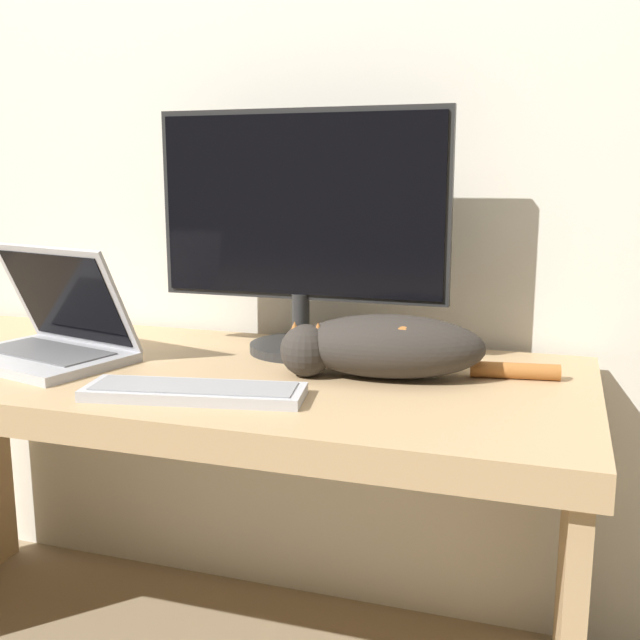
{
  "coord_description": "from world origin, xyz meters",
  "views": [
    {
      "loc": [
        0.73,
        -1.02,
        1.11
      ],
      "look_at": [
        0.3,
        0.31,
        0.83
      ],
      "focal_mm": 42.0,
      "sensor_mm": 36.0,
      "label": 1
    }
  ],
  "objects": [
    {
      "name": "wall_back",
      "position": [
        0.0,
        0.75,
        1.3
      ],
      "size": [
        6.4,
        0.06,
        2.6
      ],
      "color": "silver",
      "rests_on": "ground_plane"
    },
    {
      "name": "desk",
      "position": [
        0.0,
        0.34,
        0.57
      ],
      "size": [
        1.63,
        0.69,
        0.71
      ],
      "color": "tan",
      "rests_on": "ground_plane"
    },
    {
      "name": "monitor",
      "position": [
        0.18,
        0.54,
        1.0
      ],
      "size": [
        0.66,
        0.23,
        0.53
      ],
      "color": "#282828",
      "rests_on": "desk"
    },
    {
      "name": "laptop",
      "position": [
        -0.31,
        0.29,
        0.76
      ],
      "size": [
        0.4,
        0.33,
        0.25
      ],
      "rotation": [
        0.0,
        0.0,
        -0.26
      ],
      "color": "#B7B7BC",
      "rests_on": "desk"
    },
    {
      "name": "external_keyboard",
      "position": [
        0.11,
        0.14,
        0.72
      ],
      "size": [
        0.41,
        0.19,
        0.02
      ],
      "rotation": [
        0.0,
        0.0,
        0.18
      ],
      "color": "#BCBCC1",
      "rests_on": "desk"
    },
    {
      "name": "cat",
      "position": [
        0.4,
        0.38,
        0.77
      ],
      "size": [
        0.54,
        0.22,
        0.12
      ],
      "rotation": [
        0.0,
        0.0,
        0.14
      ],
      "color": "#332D28",
      "rests_on": "desk"
    }
  ]
}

